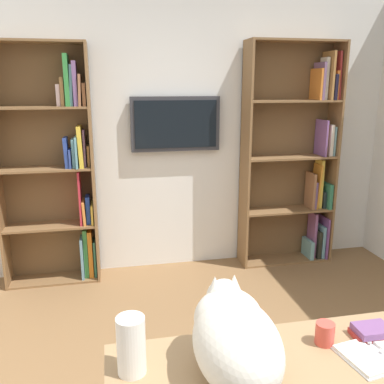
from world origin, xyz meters
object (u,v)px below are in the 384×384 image
Objects in this scene: bookshelf_left at (299,159)px; bookshelf_right at (57,167)px; coffee_mug at (325,333)px; desk_book_stack at (373,332)px; wall_mounted_tv at (176,124)px; open_binder at (381,353)px; cat at (234,335)px; paper_towel_roll at (131,345)px.

bookshelf_right is at bearing 0.01° from bookshelf_left.
coffee_mug is at bearing 67.17° from bookshelf_left.
bookshelf_right is 11.49× the size of desk_book_stack.
wall_mounted_tv is 2.75m from open_binder.
bookshelf_left is 2.60× the size of wall_mounted_tv.
bookshelf_right is at bearing -70.94° from cat.
coffee_mug is at bearing 95.00° from wall_mounted_tv.
bookshelf_right reaches higher than desk_book_stack.
bookshelf_right is 5.99× the size of open_binder.
wall_mounted_tv is 4.51× the size of desk_book_stack.
cat is at bearing 8.92° from desk_book_stack.
coffee_mug is 0.51× the size of desk_book_stack.
bookshelf_right is at bearing -59.46° from open_binder.
bookshelf_left is 1.02× the size of bookshelf_right.
paper_towel_roll is at bearing 101.55° from bookshelf_right.
bookshelf_left reaches higher than wall_mounted_tv.
wall_mounted_tv reaches higher than desk_book_stack.
coffee_mug reaches higher than open_binder.
wall_mounted_tv is 3.64× the size of paper_towel_roll.
bookshelf_right is at bearing -61.57° from coffee_mug.
cat is (0.22, 2.61, -0.54)m from wall_mounted_tv.
cat is at bearing 60.04° from bookshelf_left.
bookshelf_right is 1.15m from wall_mounted_tv.
paper_towel_roll is at bearing 53.11° from bookshelf_left.
open_binder is at bearing 147.65° from coffee_mug.
paper_towel_roll is (0.38, -0.09, -0.05)m from cat.
wall_mounted_tv is at bearing -79.88° from desk_book_stack.
cat is at bearing 85.20° from wall_mounted_tv.
bookshelf_left is 1.30m from wall_mounted_tv.
bookshelf_right is 2.78m from coffee_mug.
paper_towel_roll is 1.24× the size of desk_book_stack.
bookshelf_right is 2.55× the size of wall_mounted_tv.
bookshelf_left is 11.75× the size of desk_book_stack.
bookshelf_left is 2.65m from coffee_mug.
cat is 1.74× the size of open_binder.
bookshelf_left reaches higher than coffee_mug.
desk_book_stack is (-0.45, 2.51, -0.68)m from wall_mounted_tv.
bookshelf_left is at bearing -112.83° from coffee_mug.
wall_mounted_tv is 2.68m from cat.
wall_mounted_tv is at bearing -103.25° from paper_towel_roll.
cat is 3.34× the size of desk_book_stack.
open_binder is at bearing 174.26° from paper_towel_roll.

